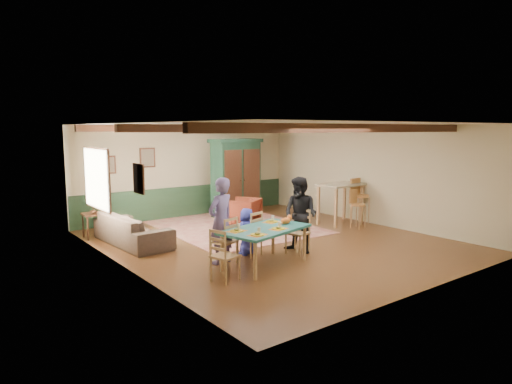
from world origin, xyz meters
TOP-DOWN VIEW (x-y plane):
  - floor at (0.00, 0.00)m, footprint 8.00×8.00m
  - wall_back at (0.00, 4.00)m, footprint 7.00×0.02m
  - wall_left at (-3.50, 0.00)m, footprint 0.02×8.00m
  - wall_right at (3.50, 0.00)m, footprint 0.02×8.00m
  - ceiling at (0.00, 0.00)m, footprint 7.00×8.00m
  - wainscot_back at (0.00, 3.98)m, footprint 6.95×0.03m
  - ceiling_beam_front at (0.00, -2.30)m, footprint 6.95×0.16m
  - ceiling_beam_mid at (0.00, 0.40)m, footprint 6.95×0.16m
  - ceiling_beam_back at (0.00, 3.00)m, footprint 6.95×0.16m
  - window_left at (-3.47, 1.70)m, footprint 0.06×1.60m
  - picture_left_wall at (-3.47, -0.60)m, footprint 0.04×0.42m
  - picture_back_a at (-1.30, 3.97)m, footprint 0.45×0.04m
  - picture_back_b at (-2.40, 3.97)m, footprint 0.38×0.04m
  - dining_table at (-1.32, -1.37)m, footprint 1.94×1.38m
  - dining_chair_far_left at (-1.87, -0.79)m, footprint 0.50×0.52m
  - dining_chair_far_right at (-1.12, -0.60)m, footprint 0.50×0.52m
  - dining_chair_end_left at (-2.41, -1.65)m, footprint 0.52×0.50m
  - dining_chair_end_right at (-0.24, -1.10)m, footprint 0.52×0.50m
  - person_man at (-1.89, -0.71)m, footprint 0.69×0.54m
  - person_woman at (-0.14, -1.07)m, footprint 0.78×0.91m
  - person_child at (-1.14, -0.52)m, footprint 0.54×0.42m
  - cat at (-0.78, -1.34)m, footprint 0.37×0.22m
  - place_setting_near_left at (-1.78, -1.74)m, footprint 0.45×0.38m
  - place_setting_near_center at (-1.17, -1.59)m, footprint 0.45×0.38m
  - place_setting_far_left at (-1.90, -1.27)m, footprint 0.45×0.38m
  - place_setting_far_right at (-0.86, -1.01)m, footprint 0.45×0.38m
  - area_rug at (0.20, 1.87)m, footprint 3.80×4.44m
  - armoire at (1.14, 3.16)m, footprint 1.69×0.81m
  - armchair at (0.47, 1.86)m, footprint 1.11×1.12m
  - sofa at (-2.69, 1.75)m, footprint 1.05×2.37m
  - end_table at (-3.20, 2.88)m, footprint 0.50×0.50m
  - table_lamp at (-3.20, 2.88)m, footprint 0.31×0.31m
  - counter_table at (2.78, 0.48)m, footprint 1.39×0.88m
  - bar_stool_left at (2.69, -0.22)m, footprint 0.40×0.43m
  - bar_stool_right at (3.23, 0.15)m, footprint 0.47×0.51m

SIDE VIEW (x-z plane):
  - floor at x=0.00m, z-range 0.00..0.00m
  - area_rug at x=0.20m, z-range 0.00..0.01m
  - end_table at x=-3.20m, z-range 0.00..0.60m
  - sofa at x=-2.69m, z-range 0.00..0.68m
  - dining_table at x=-1.32m, z-range 0.00..0.73m
  - armchair at x=0.47m, z-range 0.00..0.75m
  - wainscot_back at x=0.00m, z-range 0.00..0.90m
  - dining_chair_far_left at x=-1.87m, z-range 0.00..0.92m
  - dining_chair_far_right at x=-1.12m, z-range 0.00..0.92m
  - dining_chair_end_left at x=-2.41m, z-range 0.00..0.92m
  - dining_chair_end_right at x=-0.24m, z-range 0.00..0.92m
  - person_child at x=-1.14m, z-range 0.00..0.98m
  - bar_stool_left at x=2.69m, z-range 0.00..1.01m
  - counter_table at x=2.78m, z-range 0.00..1.11m
  - bar_stool_right at x=3.23m, z-range 0.00..1.24m
  - place_setting_near_left at x=-1.78m, z-range 0.73..0.84m
  - place_setting_near_center at x=-1.17m, z-range 0.73..0.84m
  - place_setting_far_left at x=-1.90m, z-range 0.73..0.84m
  - place_setting_far_right at x=-0.86m, z-range 0.73..0.84m
  - person_woman at x=-0.14m, z-range 0.00..1.61m
  - cat at x=-0.78m, z-range 0.73..0.91m
  - person_man at x=-1.89m, z-range 0.00..1.68m
  - table_lamp at x=-3.20m, z-range 0.60..1.15m
  - armoire at x=1.14m, z-range 0.00..2.30m
  - wall_back at x=0.00m, z-range 0.00..2.70m
  - wall_left at x=-3.50m, z-range 0.00..2.70m
  - wall_right at x=3.50m, z-range 0.00..2.70m
  - window_left at x=-3.47m, z-range 0.90..2.20m
  - picture_back_b at x=-2.40m, z-range 1.41..1.89m
  - picture_left_wall at x=-3.47m, z-range 1.49..2.01m
  - picture_back_a at x=-1.30m, z-range 1.52..2.08m
  - ceiling_beam_front at x=0.00m, z-range 2.53..2.69m
  - ceiling_beam_mid at x=0.00m, z-range 2.53..2.69m
  - ceiling_beam_back at x=0.00m, z-range 2.53..2.69m
  - ceiling at x=0.00m, z-range 2.69..2.71m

